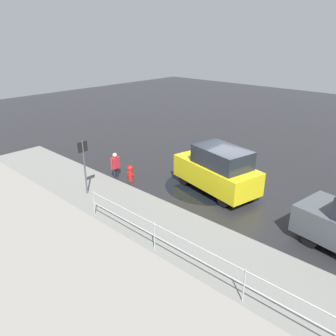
% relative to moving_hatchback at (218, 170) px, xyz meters
% --- Properties ---
extents(ground_plane, '(60.00, 60.00, 0.00)m').
position_rel_moving_hatchback_xyz_m(ground_plane, '(-0.42, -0.35, -1.03)').
color(ground_plane, black).
extents(kerb_strip, '(24.00, 3.20, 0.04)m').
position_rel_moving_hatchback_xyz_m(kerb_strip, '(-0.42, 3.85, -1.01)').
color(kerb_strip, slate).
rests_on(kerb_strip, ground).
extents(moving_hatchback, '(4.18, 2.50, 2.06)m').
position_rel_moving_hatchback_xyz_m(moving_hatchback, '(0.00, 0.00, 0.00)').
color(moving_hatchback, yellow).
rests_on(moving_hatchback, ground).
extents(fire_hydrant, '(0.42, 0.31, 0.80)m').
position_rel_moving_hatchback_xyz_m(fire_hydrant, '(3.54, 1.88, -0.63)').
color(fire_hydrant, red).
rests_on(fire_hydrant, ground).
extents(pedestrian, '(0.28, 0.57, 1.22)m').
position_rel_moving_hatchback_xyz_m(pedestrian, '(4.49, 1.98, -0.34)').
color(pedestrian, '#B2262D').
rests_on(pedestrian, ground).
extents(metal_railing, '(9.59, 0.04, 1.05)m').
position_rel_moving_hatchback_xyz_m(metal_railing, '(-2.63, 4.90, -0.29)').
color(metal_railing, '#B7BABF').
rests_on(metal_railing, ground).
extents(sign_post, '(0.07, 0.44, 2.40)m').
position_rel_moving_hatchback_xyz_m(sign_post, '(3.94, 4.02, 0.55)').
color(sign_post, '#4C4C51').
rests_on(sign_post, ground).
extents(puddle_patch, '(3.80, 3.80, 0.01)m').
position_rel_moving_hatchback_xyz_m(puddle_patch, '(0.64, -0.16, -1.02)').
color(puddle_patch, black).
rests_on(puddle_patch, ground).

